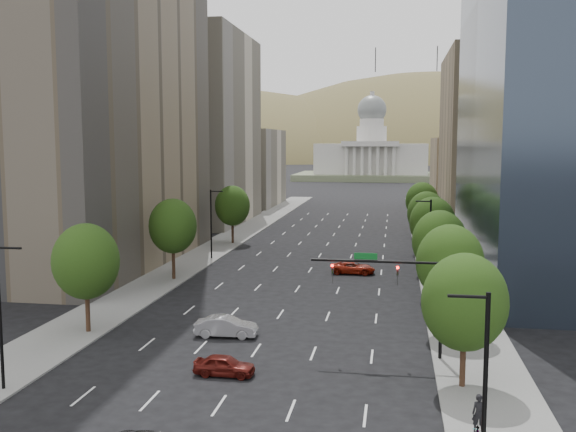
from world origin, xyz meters
The scene contains 26 objects.
sidewalk_left centered at (-15.50, 60.00, 0.07)m, with size 6.00×200.00×0.15m, color slate.
sidewalk_right centered at (15.50, 60.00, 0.07)m, with size 6.00×200.00×0.15m, color slate.
midrise_cream_left centered at (-25.00, 103.00, 17.50)m, with size 14.00×30.00×35.00m, color beige.
filler_left centered at (-25.00, 136.00, 9.00)m, with size 14.00×26.00×18.00m, color beige.
parking_tan_right centered at (25.00, 100.00, 15.00)m, with size 14.00×30.00×30.00m, color #8C7759.
filler_right centered at (25.00, 133.00, 8.00)m, with size 14.00×26.00×16.00m, color #8C7759.
tree_right_0 centered at (14.00, 25.00, 5.39)m, with size 5.20×5.20×8.39m.
tree_right_1 centered at (14.00, 36.00, 5.75)m, with size 5.20×5.20×8.75m.
tree_right_2 centered at (14.00, 48.00, 5.60)m, with size 5.20×5.20×8.61m.
tree_right_3 centered at (14.00, 60.00, 5.89)m, with size 5.20×5.20×8.89m.
tree_right_4 centered at (14.00, 74.00, 5.46)m, with size 5.20×5.20×8.46m.
tree_right_5 centered at (14.00, 90.00, 5.75)m, with size 5.20×5.20×8.75m.
tree_left_0 centered at (-14.00, 32.00, 5.75)m, with size 5.20×5.20×8.75m.
tree_left_1 centered at (-14.00, 52.00, 5.96)m, with size 5.20×5.20×8.97m.
tree_left_2 centered at (-14.00, 78.00, 5.68)m, with size 5.20×5.20×8.68m.
streetlight_rs centered at (13.44, 12.00, 4.84)m, with size 1.70×0.20×9.00m.
streetlight_rn centered at (13.44, 55.00, 4.84)m, with size 1.70×0.20×9.00m.
streetlight_ls centered at (-13.44, 20.00, 4.84)m, with size 1.70×0.20×9.00m.
streetlight_ln centered at (-13.44, 65.00, 4.84)m, with size 1.70×0.20×9.00m.
traffic_signal centered at (10.53, 30.00, 5.17)m, with size 9.12×0.40×7.38m.
capitol centered at (0.00, 249.71, 8.58)m, with size 60.00×40.00×35.20m.
foothills centered at (34.67, 599.39, -37.78)m, with size 720.00×413.00×263.00m.
car_maroon centered at (-0.94, 24.72, 0.68)m, with size 1.60×3.97×1.35m, color #55120E.
car_silver centered at (-3.00, 32.88, 0.80)m, with size 1.69×4.85×1.60m, color #9C9BA0.
car_red_far centered at (5.13, 58.71, 0.70)m, with size 2.31×5.01×1.39m, color maroon.
cyclist centered at (14.01, 17.24, 0.99)m, with size 0.79×1.94×2.51m.
Camera 1 is at (9.71, -14.30, 14.98)m, focal length 40.22 mm.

